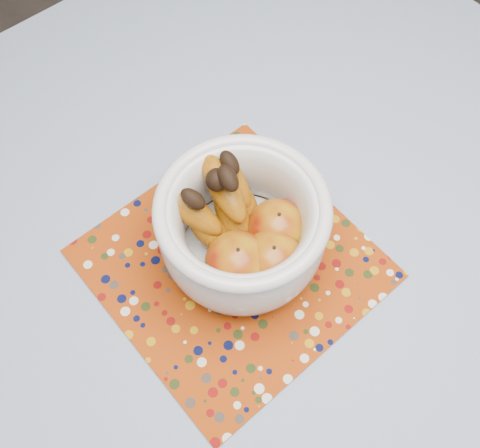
{
  "coord_description": "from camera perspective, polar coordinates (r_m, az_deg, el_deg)",
  "views": [
    {
      "loc": [
        -0.26,
        -0.24,
        1.52
      ],
      "look_at": [
        -0.03,
        0.03,
        0.85
      ],
      "focal_mm": 42.0,
      "sensor_mm": 36.0,
      "label": 1
    }
  ],
  "objects": [
    {
      "name": "placemat",
      "position": [
        0.83,
        -0.77,
        -4.02
      ],
      "size": [
        0.37,
        0.37,
        0.0
      ],
      "primitive_type": "cube",
      "rotation": [
        0.0,
        0.0,
        0.01
      ],
      "color": "#8D3007",
      "rests_on": "tablecloth"
    },
    {
      "name": "tablecloth",
      "position": [
        0.84,
        2.91,
        -3.04
      ],
      "size": [
        1.32,
        1.32,
        0.01
      ],
      "primitive_type": "cube",
      "color": "#607AA1",
      "rests_on": "table"
    },
    {
      "name": "fruit_bowl",
      "position": [
        0.76,
        -0.07,
        -0.16
      ],
      "size": [
        0.23,
        0.23,
        0.17
      ],
      "color": "silver",
      "rests_on": "placemat"
    },
    {
      "name": "table",
      "position": [
        0.91,
        2.68,
        -5.19
      ],
      "size": [
        1.2,
        1.2,
        0.75
      ],
      "color": "brown",
      "rests_on": "ground"
    }
  ]
}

